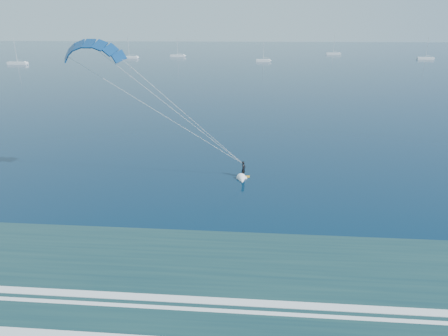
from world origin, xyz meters
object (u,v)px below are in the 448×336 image
kitesurfer_rig (172,108)px  sailboat_1 (129,57)px  sailboat_0 (18,63)px  sailboat_4 (333,54)px  sailboat_3 (263,60)px  sailboat_5 (425,58)px  sailboat_2 (178,56)px

kitesurfer_rig → sailboat_1: size_ratio=1.57×
sailboat_0 → sailboat_4: 175.90m
sailboat_3 → sailboat_4: size_ratio=0.84×
sailboat_1 → sailboat_5: size_ratio=1.14×
kitesurfer_rig → sailboat_4: size_ratio=1.76×
sailboat_2 → sailboat_5: (134.96, -7.59, 0.00)m
sailboat_2 → sailboat_5: size_ratio=0.97×
sailboat_3 → sailboat_4: bearing=51.2°
sailboat_1 → sailboat_3: size_ratio=1.34×
sailboat_0 → sailboat_5: bearing=12.9°
sailboat_3 → sailboat_5: size_ratio=0.85×
sailboat_0 → sailboat_1: (40.44, 40.03, 0.01)m
kitesurfer_rig → sailboat_5: size_ratio=1.79×
kitesurfer_rig → sailboat_3: 164.35m
sailboat_0 → sailboat_5: sailboat_0 is taller
kitesurfer_rig → sailboat_1: kitesurfer_rig is taller
sailboat_4 → sailboat_5: bearing=-37.8°
sailboat_2 → sailboat_1: bearing=-151.5°
sailboat_0 → sailboat_5: 204.99m
sailboat_0 → sailboat_3: sailboat_0 is taller
kitesurfer_rig → sailboat_1: (-61.37, 179.29, -8.02)m
sailboat_3 → sailboat_4: 69.65m
sailboat_0 → sailboat_1: sailboat_1 is taller
sailboat_1 → sailboat_4: 123.10m
sailboat_1 → sailboat_3: (73.21, -15.56, -0.02)m
sailboat_1 → sailboat_3: sailboat_1 is taller
kitesurfer_rig → sailboat_0: bearing=126.2°
sailboat_0 → sailboat_2: bearing=39.4°
sailboat_1 → sailboat_2: 27.81m
sailboat_5 → kitesurfer_rig: bearing=-117.9°
sailboat_3 → sailboat_2: bearing=149.4°
sailboat_1 → sailboat_2: bearing=28.5°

